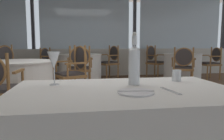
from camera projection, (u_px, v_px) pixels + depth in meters
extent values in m
plane|color=brown|center=(98.00, 119.00, 2.98)|extent=(14.23, 14.23, 0.00)
cube|color=beige|center=(86.00, 62.00, 6.96)|extent=(9.93, 0.12, 0.85)
cube|color=silver|center=(85.00, 22.00, 6.83)|extent=(2.74, 0.02, 1.67)
cube|color=#333338|center=(33.00, 21.00, 6.58)|extent=(0.08, 0.14, 1.67)
cube|color=silver|center=(180.00, 23.00, 7.30)|extent=(2.74, 0.02, 1.67)
cube|color=#333338|center=(135.00, 22.00, 7.05)|extent=(0.08, 0.14, 1.67)
cube|color=#333338|center=(224.00, 24.00, 7.52)|extent=(0.08, 0.14, 1.67)
cube|color=white|center=(124.00, 91.00, 1.33)|extent=(1.34, 0.83, 0.02)
cylinder|color=white|center=(136.00, 92.00, 1.22)|extent=(0.20, 0.20, 0.01)
cube|color=silver|center=(136.00, 91.00, 1.22)|extent=(0.20, 0.05, 0.00)
cube|color=silver|center=(170.00, 91.00, 1.27)|extent=(0.05, 0.21, 0.00)
cylinder|color=white|center=(134.00, 67.00, 1.46)|extent=(0.07, 0.07, 0.23)
cone|color=white|center=(134.00, 48.00, 1.44)|extent=(0.07, 0.07, 0.03)
cylinder|color=white|center=(135.00, 41.00, 1.44)|extent=(0.03, 0.03, 0.06)
sphere|color=silver|center=(135.00, 34.00, 1.43)|extent=(0.03, 0.03, 0.03)
cylinder|color=white|center=(55.00, 85.00, 1.46)|extent=(0.06, 0.06, 0.00)
cylinder|color=white|center=(54.00, 77.00, 1.46)|extent=(0.01, 0.01, 0.10)
cone|color=white|center=(54.00, 60.00, 1.44)|extent=(0.08, 0.08, 0.12)
cylinder|color=white|center=(177.00, 75.00, 1.61)|extent=(0.06, 0.06, 0.08)
cylinder|color=white|center=(19.00, 62.00, 3.48)|extent=(1.05, 1.05, 0.02)
cylinder|color=white|center=(20.00, 85.00, 3.52)|extent=(1.02, 1.02, 0.72)
cylinder|color=olive|center=(21.00, 106.00, 2.90)|extent=(0.04, 0.04, 0.41)
cylinder|color=olive|center=(10.00, 115.00, 2.50)|extent=(0.04, 0.04, 0.41)
cylinder|color=olive|center=(8.00, 73.00, 2.45)|extent=(0.04, 0.04, 0.45)
cube|color=olive|center=(19.00, 71.00, 2.67)|extent=(0.05, 0.37, 0.03)
cylinder|color=olive|center=(23.00, 78.00, 2.82)|extent=(0.03, 0.03, 0.22)
cube|color=olive|center=(70.00, 76.00, 4.02)|extent=(0.62, 0.62, 0.05)
cube|color=#383333|center=(70.00, 73.00, 4.01)|extent=(0.57, 0.57, 0.04)
cylinder|color=olive|center=(65.00, 92.00, 3.77)|extent=(0.04, 0.04, 0.41)
cylinder|color=olive|center=(56.00, 88.00, 4.09)|extent=(0.04, 0.04, 0.41)
cylinder|color=olive|center=(86.00, 89.00, 4.00)|extent=(0.04, 0.04, 0.41)
cylinder|color=olive|center=(75.00, 85.00, 4.32)|extent=(0.04, 0.04, 0.41)
cylinder|color=olive|center=(85.00, 60.00, 3.94)|extent=(0.04, 0.04, 0.53)
cylinder|color=olive|center=(75.00, 59.00, 4.26)|extent=(0.04, 0.04, 0.53)
ellipsoid|color=#383333|center=(81.00, 58.00, 4.10)|extent=(0.22, 0.37, 0.44)
torus|color=olive|center=(81.00, 58.00, 4.10)|extent=(0.24, 0.42, 0.45)
cube|color=olive|center=(75.00, 63.00, 3.77)|extent=(0.34, 0.20, 0.03)
cylinder|color=olive|center=(68.00, 70.00, 3.71)|extent=(0.03, 0.03, 0.22)
cube|color=olive|center=(63.00, 61.00, 4.18)|extent=(0.34, 0.20, 0.03)
cylinder|color=olive|center=(56.00, 68.00, 4.11)|extent=(0.03, 0.03, 0.22)
cylinder|color=olive|center=(2.00, 88.00, 3.99)|extent=(0.04, 0.04, 0.43)
cylinder|color=olive|center=(1.00, 67.00, 4.01)|extent=(0.03, 0.03, 0.22)
cylinder|color=white|center=(80.00, 55.00, 5.68)|extent=(1.11, 1.11, 0.02)
cylinder|color=white|center=(80.00, 69.00, 5.72)|extent=(1.08, 1.08, 0.72)
cube|color=olive|center=(108.00, 64.00, 6.26)|extent=(0.63, 0.63, 0.05)
cube|color=#383333|center=(108.00, 62.00, 6.25)|extent=(0.58, 0.58, 0.04)
cylinder|color=olive|center=(107.00, 73.00, 6.01)|extent=(0.04, 0.04, 0.42)
cylinder|color=olive|center=(98.00, 72.00, 6.32)|extent=(0.04, 0.04, 0.42)
cylinder|color=olive|center=(118.00, 72.00, 6.25)|extent=(0.04, 0.04, 0.42)
cylinder|color=olive|center=(109.00, 71.00, 6.56)|extent=(0.04, 0.04, 0.42)
cylinder|color=olive|center=(118.00, 54.00, 6.19)|extent=(0.04, 0.04, 0.49)
cylinder|color=olive|center=(109.00, 54.00, 6.50)|extent=(0.04, 0.04, 0.49)
ellipsoid|color=#383333|center=(114.00, 53.00, 6.35)|extent=(0.23, 0.37, 0.41)
torus|color=olive|center=(114.00, 53.00, 6.35)|extent=(0.23, 0.38, 0.42)
cube|color=olive|center=(113.00, 55.00, 6.02)|extent=(0.34, 0.21, 0.03)
cylinder|color=olive|center=(109.00, 60.00, 5.95)|extent=(0.03, 0.03, 0.22)
cube|color=olive|center=(102.00, 55.00, 6.41)|extent=(0.34, 0.21, 0.03)
cylinder|color=olive|center=(98.00, 59.00, 6.34)|extent=(0.03, 0.03, 0.22)
cube|color=olive|center=(52.00, 65.00, 6.05)|extent=(0.63, 0.63, 0.05)
cube|color=#383333|center=(52.00, 63.00, 6.04)|extent=(0.58, 0.58, 0.04)
cylinder|color=olive|center=(62.00, 73.00, 6.18)|extent=(0.04, 0.04, 0.41)
cylinder|color=olive|center=(53.00, 75.00, 5.82)|extent=(0.04, 0.04, 0.41)
cylinder|color=olive|center=(51.00, 72.00, 6.33)|extent=(0.04, 0.04, 0.41)
cylinder|color=olive|center=(41.00, 74.00, 5.97)|extent=(0.04, 0.04, 0.41)
cylinder|color=olive|center=(50.00, 55.00, 6.28)|extent=(0.04, 0.04, 0.44)
cylinder|color=olive|center=(40.00, 56.00, 5.91)|extent=(0.04, 0.04, 0.44)
ellipsoid|color=#383333|center=(45.00, 55.00, 6.10)|extent=(0.24, 0.36, 0.37)
torus|color=olive|center=(45.00, 55.00, 6.10)|extent=(0.23, 0.35, 0.39)
cube|color=olive|center=(58.00, 55.00, 6.24)|extent=(0.33, 0.22, 0.03)
cylinder|color=olive|center=(62.00, 59.00, 6.20)|extent=(0.03, 0.03, 0.22)
cube|color=olive|center=(46.00, 56.00, 5.78)|extent=(0.33, 0.22, 0.03)
cylinder|color=olive|center=(51.00, 61.00, 5.74)|extent=(0.03, 0.03, 0.22)
cube|color=olive|center=(80.00, 70.00, 4.83)|extent=(0.47, 0.47, 0.05)
cube|color=#383333|center=(80.00, 68.00, 4.83)|extent=(0.43, 0.43, 0.04)
cylinder|color=olive|center=(71.00, 79.00, 5.03)|extent=(0.04, 0.04, 0.42)
cylinder|color=olive|center=(89.00, 79.00, 5.08)|extent=(0.04, 0.04, 0.42)
cylinder|color=olive|center=(71.00, 82.00, 4.64)|extent=(0.04, 0.04, 0.42)
cylinder|color=olive|center=(90.00, 82.00, 4.69)|extent=(0.04, 0.04, 0.42)
cylinder|color=olive|center=(70.00, 58.00, 4.57)|extent=(0.04, 0.04, 0.49)
cylinder|color=olive|center=(90.00, 58.00, 4.63)|extent=(0.04, 0.04, 0.49)
ellipsoid|color=#383333|center=(80.00, 57.00, 4.58)|extent=(0.39, 0.06, 0.41)
torus|color=olive|center=(80.00, 57.00, 4.58)|extent=(0.43, 0.04, 0.43)
cube|color=olive|center=(68.00, 58.00, 4.79)|extent=(0.04, 0.37, 0.03)
cylinder|color=olive|center=(69.00, 63.00, 4.94)|extent=(0.03, 0.03, 0.22)
cube|color=olive|center=(91.00, 58.00, 4.86)|extent=(0.04, 0.37, 0.03)
cylinder|color=olive|center=(91.00, 63.00, 5.01)|extent=(0.03, 0.03, 0.22)
cylinder|color=white|center=(183.00, 54.00, 6.01)|extent=(1.01, 1.01, 0.02)
cylinder|color=white|center=(182.00, 68.00, 6.05)|extent=(0.98, 0.98, 0.72)
cube|color=olive|center=(209.00, 64.00, 6.24)|extent=(0.50, 0.50, 0.05)
cube|color=#383333|center=(209.00, 63.00, 6.24)|extent=(0.46, 0.46, 0.04)
cylinder|color=olive|center=(207.00, 74.00, 6.03)|extent=(0.04, 0.04, 0.40)
cylinder|color=olive|center=(198.00, 72.00, 6.41)|extent=(0.04, 0.04, 0.40)
cylinder|color=olive|center=(220.00, 73.00, 6.12)|extent=(0.04, 0.04, 0.40)
cylinder|color=olive|center=(210.00, 71.00, 6.51)|extent=(0.04, 0.04, 0.40)
cylinder|color=olive|center=(221.00, 56.00, 6.06)|extent=(0.04, 0.04, 0.46)
cylinder|color=olive|center=(211.00, 55.00, 6.45)|extent=(0.04, 0.04, 0.46)
ellipsoid|color=#383333|center=(216.00, 54.00, 6.26)|extent=(0.08, 0.39, 0.39)
torus|color=olive|center=(216.00, 54.00, 6.26)|extent=(0.07, 0.40, 0.40)
cube|color=olive|center=(215.00, 56.00, 5.97)|extent=(0.37, 0.07, 0.03)
cylinder|color=olive|center=(210.00, 60.00, 5.95)|extent=(0.03, 0.03, 0.22)
cube|color=olive|center=(203.00, 55.00, 6.45)|extent=(0.37, 0.07, 0.03)
cylinder|color=olive|center=(199.00, 59.00, 6.43)|extent=(0.03, 0.03, 0.22)
cube|color=olive|center=(156.00, 63.00, 6.65)|extent=(0.64, 0.64, 0.05)
cube|color=#383333|center=(156.00, 62.00, 6.65)|extent=(0.59, 0.59, 0.04)
cylinder|color=olive|center=(166.00, 71.00, 6.67)|extent=(0.04, 0.04, 0.40)
cylinder|color=olive|center=(158.00, 72.00, 6.40)|extent=(0.04, 0.04, 0.40)
cylinder|color=olive|center=(155.00, 70.00, 6.96)|extent=(0.04, 0.04, 0.40)
cylinder|color=olive|center=(147.00, 71.00, 6.69)|extent=(0.04, 0.04, 0.40)
cylinder|color=olive|center=(155.00, 54.00, 6.90)|extent=(0.04, 0.04, 0.51)
cylinder|color=olive|center=(147.00, 54.00, 6.63)|extent=(0.04, 0.04, 0.51)
ellipsoid|color=#383333|center=(151.00, 53.00, 6.77)|extent=(0.35, 0.26, 0.43)
torus|color=olive|center=(151.00, 53.00, 6.77)|extent=(0.38, 0.28, 0.44)
cube|color=olive|center=(162.00, 55.00, 6.78)|extent=(0.24, 0.32, 0.03)
cylinder|color=olive|center=(166.00, 59.00, 6.69)|extent=(0.03, 0.03, 0.22)
cube|color=olive|center=(152.00, 55.00, 6.44)|extent=(0.24, 0.32, 0.03)
cylinder|color=olive|center=(156.00, 60.00, 6.35)|extent=(0.03, 0.03, 0.22)
cube|color=olive|center=(183.00, 69.00, 5.24)|extent=(0.61, 0.61, 0.05)
cube|color=#383333|center=(183.00, 67.00, 5.23)|extent=(0.56, 0.56, 0.04)
cylinder|color=olive|center=(174.00, 77.00, 5.51)|extent=(0.04, 0.04, 0.39)
cylinder|color=olive|center=(191.00, 77.00, 5.40)|extent=(0.04, 0.04, 0.39)
cylinder|color=olive|center=(174.00, 79.00, 5.13)|extent=(0.04, 0.04, 0.39)
cylinder|color=olive|center=(192.00, 80.00, 5.02)|extent=(0.04, 0.04, 0.39)
cylinder|color=olive|center=(174.00, 58.00, 5.07)|extent=(0.04, 0.04, 0.49)
cylinder|color=olive|center=(193.00, 58.00, 4.96)|extent=(0.04, 0.04, 0.49)
ellipsoid|color=#383333|center=(184.00, 57.00, 5.00)|extent=(0.38, 0.21, 0.41)
torus|color=olive|center=(184.00, 57.00, 5.00)|extent=(0.40, 0.21, 0.42)
cube|color=olive|center=(172.00, 58.00, 5.30)|extent=(0.19, 0.35, 0.03)
cylinder|color=olive|center=(172.00, 62.00, 5.44)|extent=(0.03, 0.03, 0.22)
cube|color=olive|center=(195.00, 59.00, 5.16)|extent=(0.19, 0.35, 0.03)
cylinder|color=olive|center=(194.00, 63.00, 5.30)|extent=(0.03, 0.03, 0.22)
cylinder|color=olive|center=(0.00, 80.00, 4.99)|extent=(0.04, 0.04, 0.42)
cylinder|color=olive|center=(13.00, 81.00, 4.83)|extent=(0.04, 0.04, 0.42)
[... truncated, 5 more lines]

